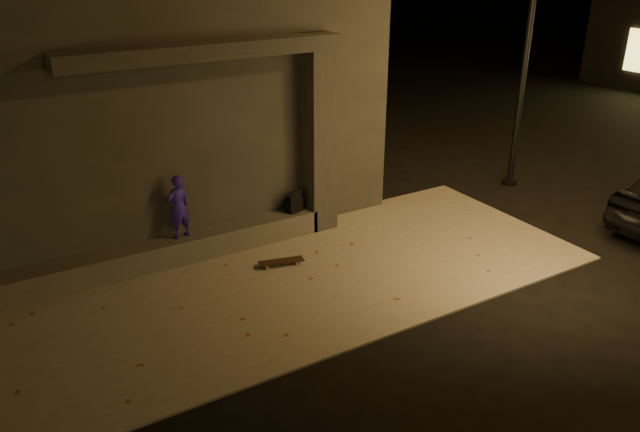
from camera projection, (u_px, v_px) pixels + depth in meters
ground at (349, 342)px, 9.26m from camera, size 120.00×120.00×0.00m
sidewalk at (286, 283)px, 10.83m from camera, size 11.00×4.40×0.04m
building at (139, 92)px, 12.86m from camera, size 9.00×5.10×5.22m
ledge at (169, 251)px, 11.41m from camera, size 6.00×0.55×0.45m
column at (319, 142)px, 12.27m from camera, size 0.55×0.55×3.60m
canopy at (205, 50)px, 10.50m from camera, size 5.00×0.70×0.28m
skateboarder at (179, 207)px, 11.20m from camera, size 0.50×0.39×1.20m
backpack at (293, 204)px, 12.47m from camera, size 0.39×0.31×0.48m
skateboard at (281, 262)px, 11.35m from camera, size 0.85×0.41×0.09m
street_lamp_2 at (533, 3)px, 13.64m from camera, size 0.36×0.36×7.49m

